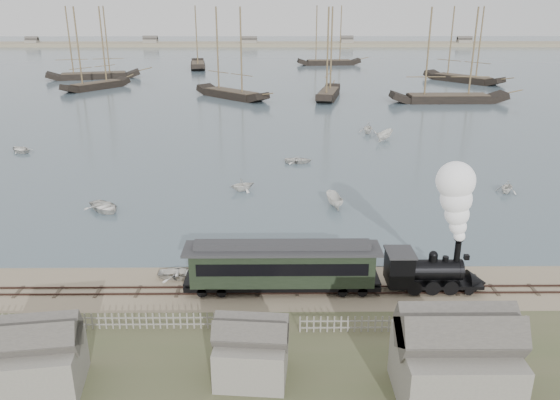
{
  "coord_description": "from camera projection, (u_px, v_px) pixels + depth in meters",
  "views": [
    {
      "loc": [
        3.42,
        -38.4,
        20.47
      ],
      "look_at": [
        3.81,
        8.61,
        3.5
      ],
      "focal_mm": 35.0,
      "sensor_mm": 36.0,
      "label": 1
    }
  ],
  "objects": [
    {
      "name": "rowboat_0",
      "position": [
        104.0,
        207.0,
        56.79
      ],
      "size": [
        5.34,
        5.35,
        0.91
      ],
      "primitive_type": "imported",
      "rotation": [
        0.0,
        0.0,
        0.79
      ],
      "color": "silver",
      "rests_on": "harbor_water"
    },
    {
      "name": "beached_dinghy",
      "position": [
        180.0,
        273.0,
        43.17
      ],
      "size": [
        2.46,
        3.42,
        0.7
      ],
      "primitive_type": "imported",
      "rotation": [
        0.0,
        0.0,
        1.58
      ],
      "color": "silver",
      "rests_on": "ground"
    },
    {
      "name": "schooner_5",
      "position": [
        466.0,
        44.0,
        147.12
      ],
      "size": [
        18.55,
        21.59,
        20.0
      ],
      "primitive_type": null,
      "rotation": [
        0.0,
        0.0,
        -0.91
      ],
      "color": "black",
      "rests_on": "harbor_water"
    },
    {
      "name": "picket_fence_west",
      "position": [
        128.0,
        329.0,
        36.4
      ],
      "size": [
        19.0,
        0.1,
        1.2
      ],
      "primitive_type": null,
      "color": "gray",
      "rests_on": "ground"
    },
    {
      "name": "ground",
      "position": [
        233.0,
        279.0,
        43.04
      ],
      "size": [
        600.0,
        600.0,
        0.0
      ],
      "primitive_type": "plane",
      "color": "gray",
      "rests_on": "ground"
    },
    {
      "name": "harbor_water",
      "position": [
        266.0,
        62.0,
        202.92
      ],
      "size": [
        600.0,
        336.0,
        0.06
      ],
      "primitive_type": "cube",
      "color": "#495C69",
      "rests_on": "ground"
    },
    {
      "name": "schooner_2",
      "position": [
        230.0,
        53.0,
        121.68
      ],
      "size": [
        18.32,
        18.24,
        20.0
      ],
      "primitive_type": null,
      "rotation": [
        0.0,
        0.0,
        -0.78
      ],
      "color": "black",
      "rests_on": "harbor_water"
    },
    {
      "name": "rowboat_6",
      "position": [
        20.0,
        149.0,
        79.55
      ],
      "size": [
        4.56,
        4.66,
        0.79
      ],
      "primitive_type": "imported",
      "rotation": [
        0.0,
        0.0,
        4.0
      ],
      "color": "silver",
      "rests_on": "harbor_water"
    },
    {
      "name": "rowboat_4",
      "position": [
        507.0,
        187.0,
        62.18
      ],
      "size": [
        3.55,
        3.47,
        1.42
      ],
      "primitive_type": "imported",
      "rotation": [
        0.0,
        0.0,
        5.67
      ],
      "color": "silver",
      "rests_on": "harbor_water"
    },
    {
      "name": "shed_left",
      "position": [
        38.0,
        389.0,
        30.73
      ],
      "size": [
        5.0,
        4.0,
        4.1
      ],
      "primitive_type": null,
      "color": "gray",
      "rests_on": "ground"
    },
    {
      "name": "picket_fence_east",
      "position": [
        413.0,
        332.0,
        36.08
      ],
      "size": [
        15.0,
        0.1,
        1.2
      ],
      "primitive_type": null,
      "color": "gray",
      "rests_on": "ground"
    },
    {
      "name": "locomotive",
      "position": [
        449.0,
        237.0,
        39.78
      ],
      "size": [
        7.73,
        2.89,
        9.64
      ],
      "color": "black",
      "rests_on": "ground"
    },
    {
      "name": "rowboat_7",
      "position": [
        368.0,
        128.0,
        90.64
      ],
      "size": [
        4.05,
        3.69,
        1.83
      ],
      "primitive_type": "imported",
      "rotation": [
        0.0,
        0.0,
        6.06
      ],
      "color": "silver",
      "rests_on": "harbor_water"
    },
    {
      "name": "rowboat_3",
      "position": [
        298.0,
        160.0,
        73.99
      ],
      "size": [
        2.77,
        3.79,
        0.77
      ],
      "primitive_type": "imported",
      "rotation": [
        0.0,
        0.0,
        1.54
      ],
      "color": "silver",
      "rests_on": "harbor_water"
    },
    {
      "name": "shed_mid",
      "position": [
        252.0,
        376.0,
        31.77
      ],
      "size": [
        4.0,
        3.5,
        3.6
      ],
      "primitive_type": null,
      "color": "gray",
      "rests_on": "ground"
    },
    {
      "name": "rowboat_2",
      "position": [
        334.0,
        201.0,
        57.92
      ],
      "size": [
        3.78,
        2.04,
        1.38
      ],
      "primitive_type": "imported",
      "rotation": [
        0.0,
        0.0,
        3.35
      ],
      "color": "silver",
      "rests_on": "harbor_water"
    },
    {
      "name": "schooner_4",
      "position": [
        453.0,
        55.0,
        116.15
      ],
      "size": [
        25.29,
        6.13,
        20.0
      ],
      "primitive_type": null,
      "rotation": [
        0.0,
        0.0,
        0.01
      ],
      "color": "black",
      "rests_on": "harbor_water"
    },
    {
      "name": "schooner_3",
      "position": [
        330.0,
        53.0,
        121.5
      ],
      "size": [
        7.96,
        18.75,
        20.0
      ],
      "primitive_type": null,
      "rotation": [
        0.0,
        0.0,
        1.36
      ],
      "color": "black",
      "rests_on": "harbor_water"
    },
    {
      "name": "rail_track",
      "position": [
        231.0,
        291.0,
        41.14
      ],
      "size": [
        120.0,
        1.8,
        0.16
      ],
      "color": "#37231E",
      "rests_on": "ground"
    },
    {
      "name": "rowboat_5",
      "position": [
        384.0,
        135.0,
        86.12
      ],
      "size": [
        4.13,
        3.8,
        1.58
      ],
      "primitive_type": "imported",
      "rotation": [
        0.0,
        0.0,
        2.45
      ],
      "color": "silver",
      "rests_on": "harbor_water"
    },
    {
      "name": "passenger_coach",
      "position": [
        282.0,
        265.0,
        40.43
      ],
      "size": [
        14.48,
        2.79,
        3.52
      ],
      "color": "black",
      "rests_on": "ground"
    },
    {
      "name": "schooner_1",
      "position": [
        92.0,
        48.0,
        134.53
      ],
      "size": [
        14.45,
        17.91,
        20.0
      ],
      "primitive_type": null,
      "rotation": [
        0.0,
        0.0,
        0.95
      ],
      "color": "black",
      "rests_on": "harbor_water"
    },
    {
      "name": "schooner_7",
      "position": [
        196.0,
        37.0,
        179.76
      ],
      "size": [
        8.03,
        22.34,
        20.0
      ],
      "primitive_type": null,
      "rotation": [
        0.0,
        0.0,
        1.71
      ],
      "color": "black",
      "rests_on": "harbor_water"
    },
    {
      "name": "far_spit",
      "position": [
        269.0,
        46.0,
        278.17
      ],
      "size": [
        500.0,
        20.0,
        1.8
      ],
      "primitive_type": "cube",
      "color": "tan",
      "rests_on": "ground"
    },
    {
      "name": "schooner_8",
      "position": [
        330.0,
        35.0,
        188.69
      ],
      "size": [
        22.41,
        6.83,
        20.0
      ],
      "primitive_type": null,
      "rotation": [
        0.0,
        0.0,
        0.08
      ],
      "color": "black",
      "rests_on": "harbor_water"
    },
    {
      "name": "schooner_6",
      "position": [
        90.0,
        43.0,
        153.61
      ],
      "size": [
        26.33,
        12.86,
        20.0
      ],
      "primitive_type": null,
      "rotation": [
        0.0,
        0.0,
        0.28
      ],
      "color": "black",
      "rests_on": "harbor_water"
    },
    {
      "name": "shed_right",
      "position": [
        450.0,
        399.0,
        29.97
      ],
      "size": [
        6.0,
        5.0,
        5.1
      ],
      "primitive_type": null,
      "color": "gray",
      "rests_on": "ground"
    },
    {
      "name": "rowboat_1",
      "position": [
        243.0,
        185.0,
        62.81
      ],
      "size": [
        3.51,
        3.69,
        1.52
      ],
      "primitive_type": "imported",
      "rotation": [
        0.0,
        0.0,
        2.02
      ],
      "color": "silver",
      "rests_on": "harbor_water"
    }
  ]
}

